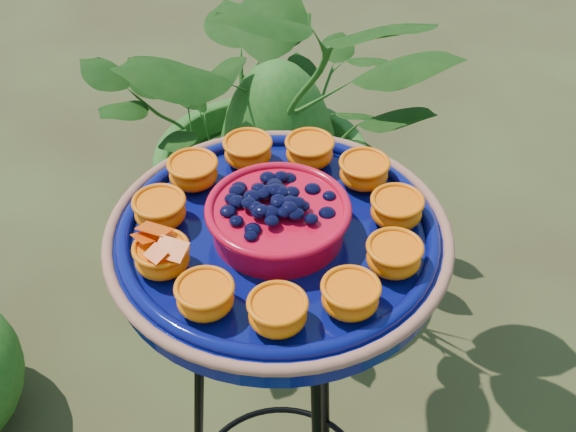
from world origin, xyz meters
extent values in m
torus|color=black|center=(0.02, 0.15, 0.81)|extent=(0.30, 0.30, 0.01)
cylinder|color=black|center=(-0.03, 0.27, 0.40)|extent=(0.04, 0.08, 0.81)
cylinder|color=#070C51|center=(0.02, 0.15, 0.83)|extent=(0.54, 0.54, 0.04)
torus|color=#925842|center=(0.02, 0.15, 0.85)|extent=(0.43, 0.43, 0.01)
torus|color=#070C51|center=(0.02, 0.15, 0.85)|extent=(0.40, 0.40, 0.02)
cylinder|color=red|center=(0.02, 0.15, 0.87)|extent=(0.21, 0.21, 0.04)
torus|color=red|center=(0.02, 0.15, 0.89)|extent=(0.18, 0.18, 0.01)
ellipsoid|color=black|center=(0.02, 0.15, 0.90)|extent=(0.14, 0.14, 0.03)
ellipsoid|color=#FE6902|center=(0.14, 0.22, 0.87)|extent=(0.06, 0.06, 0.03)
cylinder|color=#FF9605|center=(0.14, 0.22, 0.88)|extent=(0.06, 0.06, 0.01)
ellipsoid|color=#FE6902|center=(0.08, 0.28, 0.87)|extent=(0.06, 0.06, 0.03)
cylinder|color=#FF9605|center=(0.08, 0.28, 0.88)|extent=(0.06, 0.06, 0.01)
ellipsoid|color=#FE6902|center=(0.00, 0.29, 0.87)|extent=(0.06, 0.06, 0.03)
cylinder|color=#FF9605|center=(0.00, 0.29, 0.88)|extent=(0.06, 0.06, 0.01)
ellipsoid|color=#FE6902|center=(-0.08, 0.26, 0.87)|extent=(0.06, 0.06, 0.03)
cylinder|color=#FF9605|center=(-0.08, 0.26, 0.88)|extent=(0.06, 0.06, 0.01)
ellipsoid|color=#FE6902|center=(-0.13, 0.19, 0.87)|extent=(0.06, 0.06, 0.03)
cylinder|color=#FF9605|center=(-0.13, 0.19, 0.88)|extent=(0.06, 0.06, 0.01)
ellipsoid|color=#FE6902|center=(-0.13, 0.11, 0.87)|extent=(0.06, 0.06, 0.03)
cylinder|color=#FF9605|center=(-0.13, 0.11, 0.88)|extent=(0.06, 0.06, 0.01)
ellipsoid|color=#FE6902|center=(-0.08, 0.04, 0.87)|extent=(0.06, 0.06, 0.03)
cylinder|color=#FF9605|center=(-0.08, 0.04, 0.88)|extent=(0.06, 0.06, 0.01)
ellipsoid|color=#FE6902|center=(-0.01, 0.00, 0.87)|extent=(0.06, 0.06, 0.03)
cylinder|color=#FF9605|center=(-0.01, 0.00, 0.88)|extent=(0.06, 0.06, 0.01)
ellipsoid|color=#FE6902|center=(0.08, 0.01, 0.87)|extent=(0.06, 0.06, 0.03)
cylinder|color=#FF9605|center=(0.08, 0.01, 0.88)|extent=(0.06, 0.06, 0.01)
ellipsoid|color=#FE6902|center=(0.14, 0.07, 0.87)|extent=(0.06, 0.06, 0.03)
cylinder|color=#FF9605|center=(0.14, 0.07, 0.88)|extent=(0.06, 0.06, 0.01)
ellipsoid|color=#FE6902|center=(0.16, 0.14, 0.87)|extent=(0.06, 0.06, 0.03)
cylinder|color=#FF9605|center=(0.16, 0.14, 0.88)|extent=(0.06, 0.06, 0.01)
cylinder|color=black|center=(-0.01, 0.00, 0.89)|extent=(0.02, 0.02, 0.00)
cube|color=#F45404|center=(-0.03, 0.00, 0.90)|extent=(0.04, 0.04, 0.01)
cube|color=#F45404|center=(0.01, 0.00, 0.90)|extent=(0.04, 0.04, 0.01)
imported|color=#194913|center=(-0.67, 0.59, 0.44)|extent=(1.03, 1.05, 0.88)
camera|label=1|loc=(0.63, -0.25, 1.52)|focal=50.00mm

